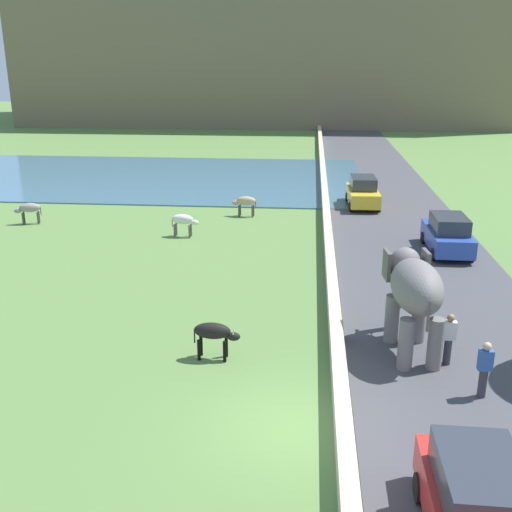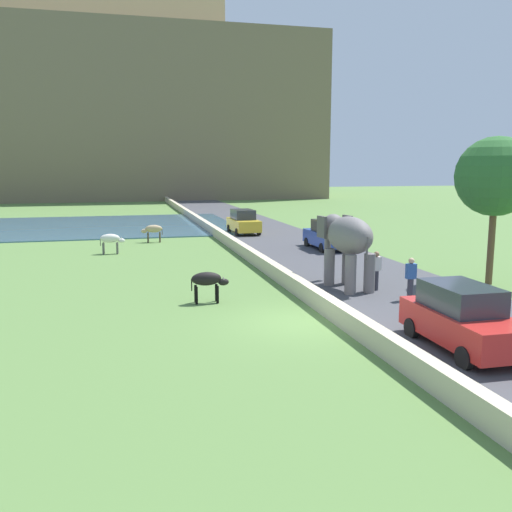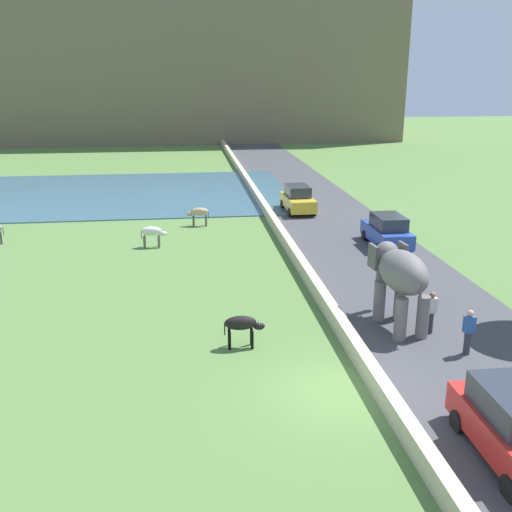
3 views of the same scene
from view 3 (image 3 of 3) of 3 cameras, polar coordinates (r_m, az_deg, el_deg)
name	(u,v)px [view 3 (image 3 of 3)]	position (r m, az deg, el deg)	size (l,w,h in m)	color
ground_plane	(336,392)	(17.84, 7.78, -13.01)	(220.00, 220.00, 0.00)	#567A3D
road_surface	(332,222)	(37.12, 7.42, 3.28)	(7.00, 120.00, 0.06)	#424247
barrier_wall	(278,228)	(34.38, 2.12, 2.78)	(0.40, 110.00, 0.65)	beige
lake	(56,195)	(47.94, -18.94, 5.69)	(36.00, 18.00, 0.08)	#426B84
hill_distant	(166,49)	(92.06, -8.83, 19.34)	(64.00, 28.00, 24.88)	#75664C
elephant	(400,275)	(21.66, 13.89, -1.84)	(1.67, 3.53, 2.99)	slate
person_beside_elephant	(431,312)	(21.78, 16.74, -5.25)	(0.36, 0.22, 1.63)	#33333D
person_trailing	(468,331)	(20.58, 20.05, -6.94)	(0.36, 0.22, 1.63)	#33333D
car_blue	(387,231)	(32.17, 12.69, 2.40)	(1.80, 4.00, 1.80)	#2D4CA8
car_yellow	(298,199)	(39.62, 4.10, 5.56)	(1.88, 4.04, 1.80)	gold
cow_white	(152,232)	(31.88, -10.10, 2.31)	(1.41, 0.53, 1.15)	silver
cow_tan	(199,213)	(36.05, -5.62, 4.24)	(1.41, 0.56, 1.15)	tan
cow_black	(242,325)	(19.95, -1.37, -6.71)	(1.39, 0.47, 1.15)	black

